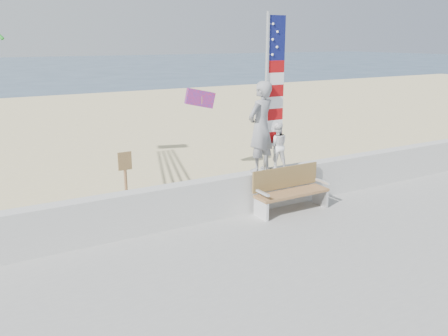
{
  "coord_description": "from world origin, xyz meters",
  "views": [
    {
      "loc": [
        -4.68,
        -6.64,
        4.02
      ],
      "look_at": [
        0.2,
        1.8,
        1.35
      ],
      "focal_mm": 38.0,
      "sensor_mm": 36.0,
      "label": 1
    }
  ],
  "objects_px": {
    "child": "(277,146)",
    "bench": "(290,189)",
    "adult": "(261,127)",
    "flag": "(271,87)"
  },
  "relations": [
    {
      "from": "child",
      "to": "flag",
      "type": "bearing_deg",
      "value": 22.86
    },
    {
      "from": "child",
      "to": "flag",
      "type": "xyz_separation_m",
      "value": [
        -0.2,
        -0.0,
        1.37
      ]
    },
    {
      "from": "adult",
      "to": "child",
      "type": "distance_m",
      "value": 0.66
    },
    {
      "from": "bench",
      "to": "flag",
      "type": "bearing_deg",
      "value": 120.23
    },
    {
      "from": "flag",
      "to": "child",
      "type": "bearing_deg",
      "value": 0.08
    },
    {
      "from": "flag",
      "to": "adult",
      "type": "bearing_deg",
      "value": 179.94
    },
    {
      "from": "adult",
      "to": "flag",
      "type": "height_order",
      "value": "flag"
    },
    {
      "from": "child",
      "to": "bench",
      "type": "height_order",
      "value": "child"
    },
    {
      "from": "child",
      "to": "flag",
      "type": "height_order",
      "value": "flag"
    },
    {
      "from": "child",
      "to": "bench",
      "type": "relative_size",
      "value": 0.61
    }
  ]
}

